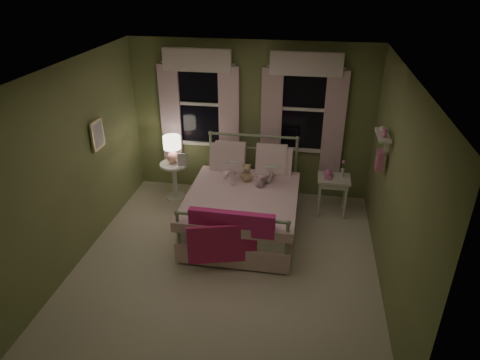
% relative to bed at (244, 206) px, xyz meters
% --- Properties ---
extents(room_shell, '(4.20, 4.20, 4.20)m').
position_rel_bed_xyz_m(room_shell, '(-0.09, -0.87, 0.92)').
color(room_shell, beige).
rests_on(room_shell, ground).
extents(bed, '(1.58, 2.04, 1.18)m').
position_rel_bed_xyz_m(bed, '(0.00, 0.00, 0.00)').
color(bed, white).
rests_on(bed, ground).
extents(pink_throw, '(1.10, 0.33, 0.71)m').
position_rel_bed_xyz_m(pink_throw, '(0.00, -1.03, 0.23)').
color(pink_throw, '#D6297E').
rests_on(pink_throw, bed).
extents(child_left, '(0.31, 0.25, 0.75)m').
position_rel_bed_xyz_m(child_left, '(-0.28, 0.42, 0.56)').
color(child_left, '#F7D1DD').
rests_on(child_left, bed).
extents(child_right, '(0.41, 0.36, 0.74)m').
position_rel_bed_xyz_m(child_right, '(0.28, 0.42, 0.55)').
color(child_right, '#F7D1DD').
rests_on(child_right, bed).
extents(book_left, '(0.20, 0.12, 0.26)m').
position_rel_bed_xyz_m(book_left, '(-0.28, 0.17, 0.58)').
color(book_left, beige).
rests_on(book_left, child_left).
extents(book_right, '(0.22, 0.16, 0.26)m').
position_rel_bed_xyz_m(book_right, '(0.28, 0.17, 0.54)').
color(book_right, beige).
rests_on(book_right, child_right).
extents(teddy_bear, '(0.23, 0.18, 0.30)m').
position_rel_bed_xyz_m(teddy_bear, '(0.00, 0.26, 0.41)').
color(teddy_bear, tan).
rests_on(teddy_bear, bed).
extents(nightstand_left, '(0.46, 0.46, 0.65)m').
position_rel_bed_xyz_m(nightstand_left, '(-1.31, 0.73, 0.03)').
color(nightstand_left, white).
rests_on(nightstand_left, ground).
extents(table_lamp, '(0.29, 0.29, 0.46)m').
position_rel_bed_xyz_m(table_lamp, '(-1.31, 0.73, 0.57)').
color(table_lamp, '#FFA896').
rests_on(table_lamp, nightstand_left).
extents(book_nightstand, '(0.21, 0.25, 0.02)m').
position_rel_bed_xyz_m(book_nightstand, '(-1.21, 0.65, 0.27)').
color(book_nightstand, beige).
rests_on(book_nightstand, nightstand_left).
extents(nightstand_right, '(0.50, 0.40, 0.64)m').
position_rel_bed_xyz_m(nightstand_right, '(1.32, 0.65, 0.17)').
color(nightstand_right, white).
rests_on(nightstand_right, ground).
extents(pink_toy, '(0.14, 0.19, 0.14)m').
position_rel_bed_xyz_m(pink_toy, '(1.22, 0.65, 0.32)').
color(pink_toy, pink).
rests_on(pink_toy, nightstand_right).
extents(bud_vase, '(0.06, 0.06, 0.28)m').
position_rel_bed_xyz_m(bud_vase, '(1.44, 0.70, 0.41)').
color(bud_vase, white).
rests_on(bud_vase, nightstand_right).
extents(window_left, '(1.34, 0.13, 1.96)m').
position_rel_bed_xyz_m(window_left, '(-0.94, 1.16, 1.24)').
color(window_left, black).
rests_on(window_left, room_shell).
extents(window_right, '(1.34, 0.13, 1.96)m').
position_rel_bed_xyz_m(window_right, '(0.76, 1.16, 1.24)').
color(window_right, black).
rests_on(window_right, room_shell).
extents(wall_shelf, '(0.15, 0.50, 0.60)m').
position_rel_bed_xyz_m(wall_shelf, '(1.81, -0.17, 1.14)').
color(wall_shelf, white).
rests_on(wall_shelf, room_shell).
extents(framed_picture, '(0.03, 0.32, 0.42)m').
position_rel_bed_xyz_m(framed_picture, '(-2.03, -0.27, 1.12)').
color(framed_picture, beige).
rests_on(framed_picture, room_shell).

